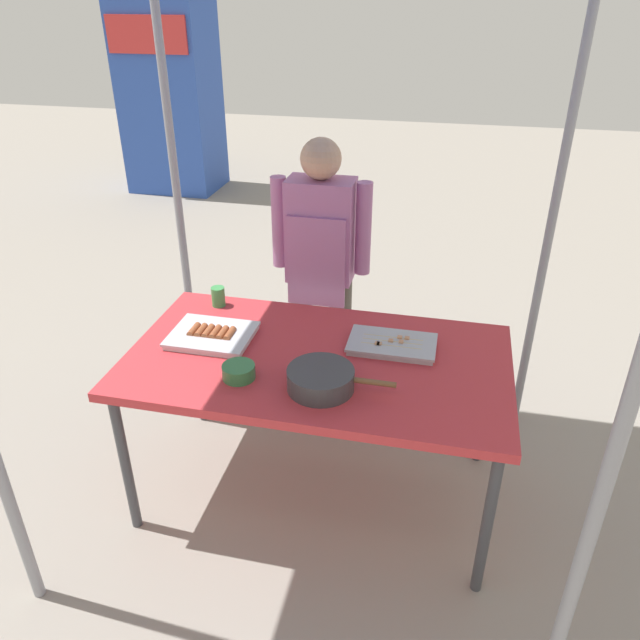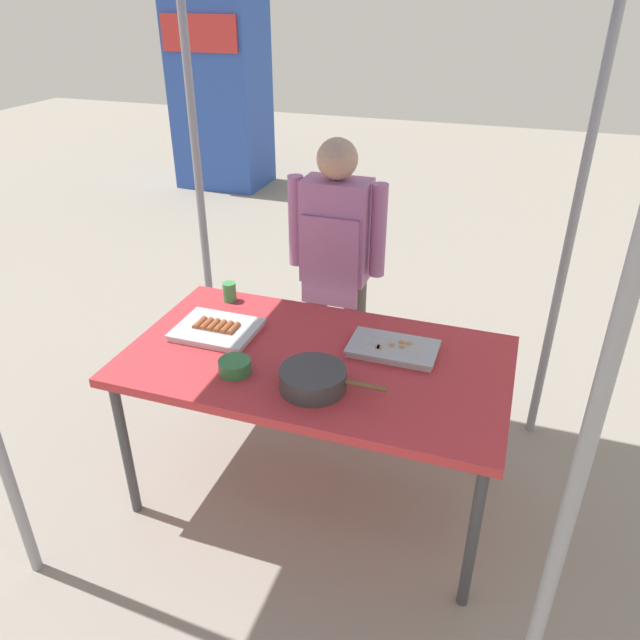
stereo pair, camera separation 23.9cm
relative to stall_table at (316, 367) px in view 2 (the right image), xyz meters
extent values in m
plane|color=gray|center=(0.00, 0.00, -0.70)|extent=(18.00, 18.00, 0.00)
cube|color=#C63338|center=(0.00, 0.00, 0.03)|extent=(1.60, 0.90, 0.04)
cylinder|color=#3F3F44|center=(-0.74, -0.39, -0.34)|extent=(0.04, 0.04, 0.71)
cylinder|color=#3F3F44|center=(0.74, -0.39, -0.34)|extent=(0.04, 0.04, 0.71)
cylinder|color=#3F3F44|center=(-0.74, 0.39, -0.34)|extent=(0.04, 0.04, 0.71)
cylinder|color=#3F3F44|center=(0.74, 0.39, -0.34)|extent=(0.04, 0.04, 0.71)
cylinder|color=gray|center=(0.95, -0.80, 0.46)|extent=(0.04, 0.04, 2.32)
cylinder|color=gray|center=(-0.95, 0.80, 0.46)|extent=(0.04, 0.04, 2.32)
cylinder|color=gray|center=(0.95, 0.80, 0.46)|extent=(0.04, 0.04, 2.32)
cube|color=silver|center=(-0.49, 0.04, 0.06)|extent=(0.35, 0.28, 0.02)
cube|color=silver|center=(-0.49, 0.04, 0.08)|extent=(0.36, 0.29, 0.01)
cylinder|color=#9E512D|center=(-0.57, 0.04, 0.09)|extent=(0.03, 0.09, 0.03)
cylinder|color=#9E512D|center=(-0.54, 0.04, 0.09)|extent=(0.03, 0.09, 0.03)
cylinder|color=#9E512D|center=(-0.50, 0.04, 0.09)|extent=(0.03, 0.09, 0.03)
cylinder|color=#9E512D|center=(-0.47, 0.04, 0.09)|extent=(0.03, 0.09, 0.03)
cylinder|color=#9E512D|center=(-0.44, 0.04, 0.09)|extent=(0.03, 0.09, 0.03)
cylinder|color=#9E512D|center=(-0.40, 0.04, 0.09)|extent=(0.03, 0.09, 0.03)
cube|color=#ADADB2|center=(0.30, 0.14, 0.06)|extent=(0.36, 0.21, 0.02)
cube|color=#ADADB2|center=(0.30, 0.14, 0.08)|extent=(0.37, 0.23, 0.01)
cylinder|color=tan|center=(0.30, 0.11, 0.08)|extent=(0.26, 0.01, 0.01)
cube|color=tan|center=(0.25, 0.11, 0.08)|extent=(0.02, 0.02, 0.02)
cube|color=tan|center=(0.24, 0.11, 0.08)|extent=(0.02, 0.02, 0.02)
cylinder|color=tan|center=(0.30, 0.14, 0.08)|extent=(0.26, 0.01, 0.01)
cube|color=tan|center=(0.29, 0.14, 0.08)|extent=(0.02, 0.02, 0.02)
cube|color=tan|center=(0.33, 0.14, 0.08)|extent=(0.02, 0.02, 0.02)
cylinder|color=tan|center=(0.30, 0.18, 0.08)|extent=(0.26, 0.01, 0.01)
cube|color=tan|center=(0.32, 0.18, 0.08)|extent=(0.02, 0.02, 0.02)
cube|color=tan|center=(0.36, 0.18, 0.08)|extent=(0.02, 0.02, 0.02)
cylinder|color=#38383A|center=(0.06, -0.22, 0.09)|extent=(0.26, 0.26, 0.08)
cylinder|color=brown|center=(0.27, -0.22, 0.11)|extent=(0.16, 0.02, 0.02)
cylinder|color=#386B33|center=(0.06, -0.22, 0.13)|extent=(0.24, 0.24, 0.01)
cylinder|color=#33723F|center=(-0.27, -0.22, 0.08)|extent=(0.13, 0.13, 0.06)
cylinder|color=#3F994C|center=(-0.57, 0.35, 0.10)|extent=(0.06, 0.06, 0.10)
cylinder|color=#595147|center=(-0.27, 0.77, -0.32)|extent=(0.12, 0.12, 0.75)
cylinder|color=#595147|center=(-0.05, 0.77, -0.32)|extent=(0.12, 0.12, 0.75)
cube|color=#B26B9E|center=(-0.16, 0.77, 0.32)|extent=(0.34, 0.20, 0.53)
cube|color=#B26B9E|center=(-0.16, 0.66, 0.19)|extent=(0.30, 0.02, 0.48)
cylinder|color=#B26B9E|center=(-0.38, 0.77, 0.35)|extent=(0.08, 0.08, 0.48)
cylinder|color=#B26B9E|center=(0.06, 0.77, 0.35)|extent=(0.08, 0.08, 0.48)
sphere|color=tan|center=(-0.16, 0.77, 0.69)|extent=(0.20, 0.20, 0.20)
cube|color=#2D51B2|center=(-2.70, 4.47, 0.35)|extent=(0.96, 0.74, 2.09)
cube|color=red|center=(-2.70, 4.08, 0.98)|extent=(0.87, 0.03, 0.36)
camera|label=1|loc=(0.49, -2.11, 1.43)|focal=34.20mm
camera|label=2|loc=(0.72, -2.04, 1.43)|focal=34.20mm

